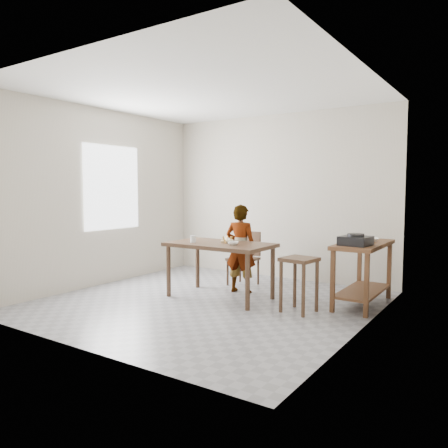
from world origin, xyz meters
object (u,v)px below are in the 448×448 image
Objects in this scene: dining_table at (220,270)px; child at (241,249)px; dining_chair at (243,259)px; stool at (299,285)px; prep_counter at (363,274)px.

child is at bearing 81.45° from dining_table.
child is 0.52m from dining_chair.
child reaches higher than dining_table.
prep_counter is at bearing 54.13° from stool.
prep_counter is 0.95× the size of child.
dining_chair reaches higher than prep_counter.
dining_chair is at bearing 145.91° from stool.
stool is (1.18, -0.05, -0.04)m from dining_table.
dining_chair is at bearing 99.90° from dining_table.
child reaches higher than dining_chair.
child reaches higher than stool.
stool is (1.33, -0.90, -0.08)m from dining_chair.
dining_table is at bearing 177.63° from stool.
child is 1.54× the size of dining_chair.
dining_chair reaches higher than dining_table.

